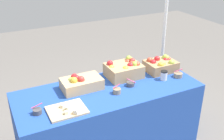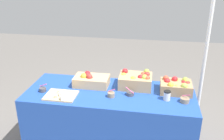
{
  "view_description": "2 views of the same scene",
  "coord_description": "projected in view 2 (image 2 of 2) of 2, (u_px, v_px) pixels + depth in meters",
  "views": [
    {
      "loc": [
        -1.04,
        -2.18,
        2.1
      ],
      "look_at": [
        0.04,
        -0.0,
        0.95
      ],
      "focal_mm": 43.34,
      "sensor_mm": 36.0,
      "label": 1
    },
    {
      "loc": [
        0.45,
        -2.48,
        2.04
      ],
      "look_at": [
        0.02,
        0.05,
        0.99
      ],
      "focal_mm": 40.11,
      "sensor_mm": 36.0,
      "label": 2
    }
  ],
  "objects": [
    {
      "name": "table",
      "position": [
        110.0,
        120.0,
        2.97
      ],
      "size": [
        1.9,
        0.76,
        0.74
      ],
      "primitive_type": "cube",
      "color": "#234CAD",
      "rests_on": "ground_plane"
    },
    {
      "name": "apple_crate_left",
      "position": [
        176.0,
        86.0,
        2.79
      ],
      "size": [
        0.34,
        0.26,
        0.16
      ],
      "color": "tan",
      "rests_on": "table"
    },
    {
      "name": "coffee_cup",
      "position": [
        167.0,
        96.0,
        2.63
      ],
      "size": [
        0.07,
        0.07,
        0.11
      ],
      "color": "silver",
      "rests_on": "table"
    },
    {
      "name": "cutting_board_front",
      "position": [
        61.0,
        95.0,
        2.72
      ],
      "size": [
        0.34,
        0.26,
        0.06
      ],
      "color": "#D1B284",
      "rests_on": "table"
    },
    {
      "name": "apple_crate_right",
      "position": [
        91.0,
        80.0,
        2.96
      ],
      "size": [
        0.4,
        0.25,
        0.16
      ],
      "color": "tan",
      "rests_on": "table"
    },
    {
      "name": "sample_bowl_far",
      "position": [
        130.0,
        93.0,
        2.74
      ],
      "size": [
        0.1,
        0.09,
        0.1
      ],
      "color": "#4C4C51",
      "rests_on": "table"
    },
    {
      "name": "apple_crate_middle",
      "position": [
        136.0,
        80.0,
        2.91
      ],
      "size": [
        0.37,
        0.3,
        0.19
      ],
      "color": "tan",
      "rests_on": "table"
    },
    {
      "name": "sample_bowl_extra",
      "position": [
        43.0,
        89.0,
        2.82
      ],
      "size": [
        0.1,
        0.08,
        0.1
      ],
      "color": "#4C4C51",
      "rests_on": "table"
    },
    {
      "name": "sample_bowl_near",
      "position": [
        111.0,
        95.0,
        2.7
      ],
      "size": [
        0.08,
        0.08,
        0.1
      ],
      "color": "gray",
      "rests_on": "table"
    },
    {
      "name": "sample_bowl_mid",
      "position": [
        185.0,
        100.0,
        2.6
      ],
      "size": [
        0.1,
        0.1,
        0.1
      ],
      "color": "gray",
      "rests_on": "table"
    },
    {
      "name": "tent_pole",
      "position": [
        206.0,
        53.0,
        3.05
      ],
      "size": [
        0.04,
        0.04,
        2.14
      ],
      "primitive_type": "cylinder",
      "color": "white",
      "rests_on": "ground_plane"
    }
  ]
}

